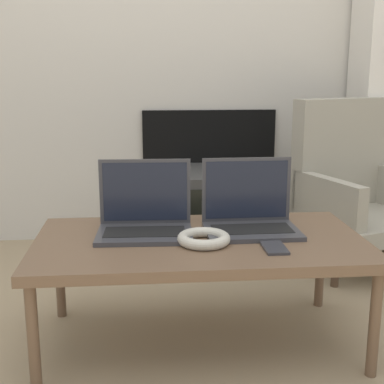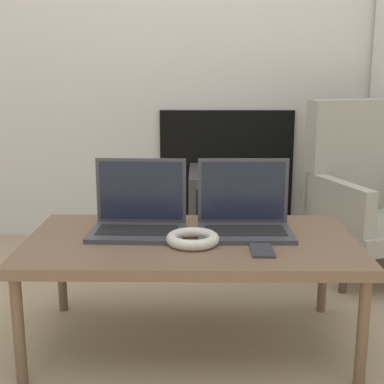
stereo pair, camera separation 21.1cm
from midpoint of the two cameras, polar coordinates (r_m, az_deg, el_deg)
wall_back at (r=3.08m, az=2.35°, el=18.97°), size 7.00×0.08×2.60m
table at (r=1.86m, az=3.17°, el=-5.94°), size 1.13×0.61×0.39m
laptop_left at (r=1.91m, az=-2.55°, el=-2.55°), size 0.34×0.24×0.25m
laptop_right at (r=1.93m, az=8.73°, el=-2.56°), size 0.33×0.23×0.25m
headphones at (r=1.79m, az=3.48°, el=-5.05°), size 0.18×0.18×0.04m
phone at (r=1.74m, az=10.95°, el=-6.19°), size 0.07×0.13×0.01m
tv at (r=2.87m, az=6.00°, el=-2.08°), size 0.42×0.50×0.44m
armchair at (r=2.74m, az=20.59°, el=0.28°), size 0.68×0.67×0.82m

